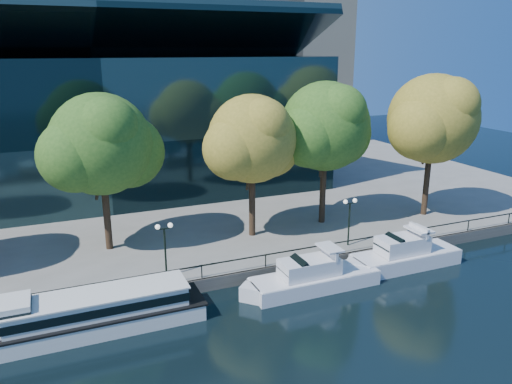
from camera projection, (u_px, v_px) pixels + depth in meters
name	position (u px, v px, depth m)	size (l,w,h in m)	color
ground	(217.00, 311.00, 33.19)	(160.00, 160.00, 0.00)	black
promenade	(129.00, 178.00, 65.28)	(90.00, 67.08, 1.00)	slate
railing	(202.00, 266.00, 35.53)	(88.20, 0.08, 0.99)	black
convention_building	(95.00, 123.00, 57.50)	(50.00, 24.57, 21.43)	black
tour_boat	(85.00, 313.00, 30.55)	(15.26, 3.40, 2.90)	silver
cruiser_near	(310.00, 277.00, 35.98)	(10.61, 2.73, 3.07)	silver
cruiser_far	(402.00, 255.00, 39.65)	(10.08, 2.79, 3.29)	silver
tree_2	(103.00, 146.00, 38.73)	(9.98, 8.18, 12.69)	black
tree_3	(254.00, 141.00, 41.75)	(9.32, 7.65, 12.29)	black
tree_4	(327.00, 128.00, 44.89)	(10.08, 8.26, 13.14)	black
tree_5	(434.00, 121.00, 47.01)	(10.56, 8.66, 13.67)	black
lamp_1	(165.00, 238.00, 35.22)	(1.26, 0.36, 4.03)	black
lamp_2	(350.00, 211.00, 40.94)	(1.26, 0.36, 4.03)	black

